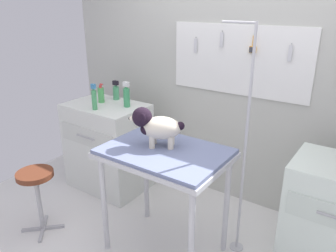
% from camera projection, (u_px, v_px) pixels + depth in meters
% --- Properties ---
extents(rear_wall_panel, '(4.00, 0.11, 2.30)m').
position_uv_depth(rear_wall_panel, '(239.00, 86.00, 3.09)').
color(rear_wall_panel, '#B1B2AA').
rests_on(rear_wall_panel, ground).
extents(grooming_table, '(0.91, 0.65, 0.89)m').
position_uv_depth(grooming_table, '(165.00, 162.00, 2.45)').
color(grooming_table, '#B7B7BC').
rests_on(grooming_table, ground).
extents(grooming_arm, '(0.29, 0.11, 1.78)m').
position_uv_depth(grooming_arm, '(244.00, 156.00, 2.45)').
color(grooming_arm, '#B7B7BC').
rests_on(grooming_arm, ground).
extents(dog, '(0.39, 0.30, 0.30)m').
position_uv_depth(dog, '(156.00, 126.00, 2.42)').
color(dog, beige).
rests_on(dog, grooming_table).
extents(counter_left, '(0.80, 0.58, 0.92)m').
position_uv_depth(counter_left, '(108.00, 146.00, 3.52)').
color(counter_left, silver).
rests_on(counter_left, ground).
extents(cabinet_right, '(0.68, 0.54, 0.87)m').
position_uv_depth(cabinet_right, '(336.00, 220.00, 2.37)').
color(cabinet_right, silver).
rests_on(cabinet_right, ground).
extents(stool, '(0.30, 0.30, 0.58)m').
position_uv_depth(stool, '(36.00, 184.00, 2.79)').
color(stool, '#9E9EA3').
rests_on(stool, ground).
extents(pump_bottle_white, '(0.07, 0.07, 0.20)m').
position_uv_depth(pump_bottle_white, '(116.00, 92.00, 3.50)').
color(pump_bottle_white, '#479B68').
rests_on(pump_bottle_white, counter_left).
extents(spray_bottle_short, '(0.06, 0.06, 0.25)m').
position_uv_depth(spray_bottle_short, '(127.00, 96.00, 3.25)').
color(spray_bottle_short, '#3A945C').
rests_on(spray_bottle_short, counter_left).
extents(detangler_spray, '(0.07, 0.06, 0.20)m').
position_uv_depth(detangler_spray, '(101.00, 95.00, 3.40)').
color(detangler_spray, '#4BA557').
rests_on(detangler_spray, counter_left).
extents(conditioner_bottle, '(0.05, 0.05, 0.25)m').
position_uv_depth(conditioner_bottle, '(94.00, 99.00, 3.16)').
color(conditioner_bottle, '#44975D').
rests_on(conditioner_bottle, counter_left).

